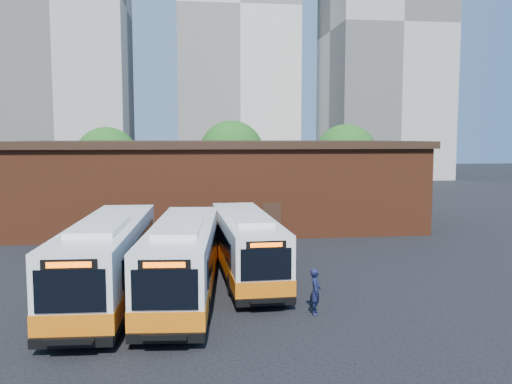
{
  "coord_description": "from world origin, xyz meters",
  "views": [
    {
      "loc": [
        -2.39,
        -20.59,
        6.65
      ],
      "look_at": [
        0.95,
        5.93,
        3.96
      ],
      "focal_mm": 38.0,
      "sensor_mm": 36.0,
      "label": 1
    }
  ],
  "objects": [
    {
      "name": "tower_left",
      "position": [
        -22.0,
        72.0,
        27.84
      ],
      "size": [
        20.0,
        18.0,
        56.2
      ],
      "color": "#B7B1A8",
      "rests_on": "ground"
    },
    {
      "name": "bus_mideast",
      "position": [
        0.32,
        4.77,
        1.41
      ],
      "size": [
        2.73,
        11.45,
        3.1
      ],
      "rotation": [
        0.0,
        0.0,
        0.03
      ],
      "color": "white",
      "rests_on": "ground"
    },
    {
      "name": "ground",
      "position": [
        0.0,
        0.0,
        0.0
      ],
      "size": [
        220.0,
        220.0,
        0.0
      ],
      "primitive_type": "plane",
      "color": "black"
    },
    {
      "name": "transit_worker",
      "position": [
        2.32,
        -1.12,
        0.87
      ],
      "size": [
        0.59,
        0.73,
        1.75
      ],
      "primitive_type": "imported",
      "rotation": [
        0.0,
        0.0,
        1.27
      ],
      "color": "#131838",
      "rests_on": "ground"
    },
    {
      "name": "bus_midwest",
      "position": [
        -2.64,
        1.69,
        1.48
      ],
      "size": [
        3.49,
        12.12,
        3.26
      ],
      "rotation": [
        0.0,
        0.0,
        -0.09
      ],
      "color": "white",
      "rests_on": "ground"
    },
    {
      "name": "bus_west",
      "position": [
        -5.71,
        1.86,
        1.53
      ],
      "size": [
        3.11,
        12.5,
        3.38
      ],
      "rotation": [
        0.0,
        0.0,
        -0.04
      ],
      "color": "white",
      "rests_on": "ground"
    },
    {
      "name": "depot_building",
      "position": [
        0.0,
        20.0,
        3.26
      ],
      "size": [
        28.6,
        12.6,
        6.4
      ],
      "color": "maroon",
      "rests_on": "ground"
    },
    {
      "name": "tree_east",
      "position": [
        13.0,
        31.0,
        4.83
      ],
      "size": [
        6.24,
        6.24,
        7.96
      ],
      "color": "#382314",
      "rests_on": "ground"
    },
    {
      "name": "tree_mid",
      "position": [
        2.0,
        34.0,
        5.08
      ],
      "size": [
        6.56,
        6.56,
        8.36
      ],
      "color": "#382314",
      "rests_on": "ground"
    },
    {
      "name": "tower_right",
      "position": [
        30.0,
        68.0,
        24.34
      ],
      "size": [
        18.0,
        18.0,
        49.2
      ],
      "color": "#B7B1A8",
      "rests_on": "ground"
    },
    {
      "name": "tower_center",
      "position": [
        7.0,
        86.0,
        30.34
      ],
      "size": [
        22.0,
        20.0,
        61.2
      ],
      "color": "silver",
      "rests_on": "ground"
    },
    {
      "name": "tree_west",
      "position": [
        -10.0,
        32.0,
        4.64
      ],
      "size": [
        6.0,
        6.0,
        7.65
      ],
      "color": "#382314",
      "rests_on": "ground"
    }
  ]
}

